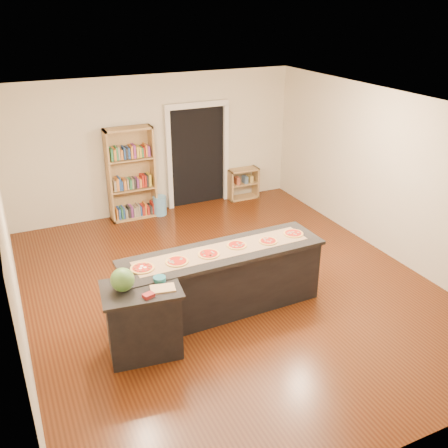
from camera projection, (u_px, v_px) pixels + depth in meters
name	position (u px, v px, depth m)	size (l,w,h in m)	color
room	(230.00, 204.00, 7.24)	(6.00, 7.00, 2.80)	beige
doorway	(198.00, 150.00, 10.53)	(1.40, 0.09, 2.21)	black
kitchen_island	(223.00, 280.00, 7.07)	(2.90, 0.78, 0.96)	black
side_counter	(143.00, 320.00, 6.20)	(0.95, 0.70, 0.94)	black
bookshelf	(131.00, 174.00, 9.91)	(0.93, 0.33, 1.87)	tan
low_shelf	(243.00, 184.00, 11.14)	(0.69, 0.30, 0.69)	tan
waste_bin	(160.00, 206.00, 10.34)	(0.28, 0.28, 0.40)	#5FA1D3
kraft_paper	(223.00, 250.00, 6.88)	(2.51, 0.45, 0.00)	#936B4C
watermelon	(122.00, 280.00, 5.91)	(0.29, 0.29, 0.29)	#144214
cutting_board	(163.00, 288.00, 5.99)	(0.29, 0.20, 0.02)	tan
package_red	(149.00, 295.00, 5.82)	(0.13, 0.09, 0.05)	maroon
package_teal	(160.00, 279.00, 6.15)	(0.16, 0.16, 0.06)	#195966
pizza_a	(142.00, 268.00, 6.40)	(0.30, 0.30, 0.02)	tan
pizza_b	(177.00, 261.00, 6.56)	(0.32, 0.32, 0.02)	tan
pizza_c	(209.00, 254.00, 6.75)	(0.28, 0.28, 0.02)	tan
pizza_d	(237.00, 245.00, 6.99)	(0.29, 0.29, 0.02)	tan
pizza_e	(268.00, 241.00, 7.11)	(0.27, 0.27, 0.02)	tan
pizza_f	(293.00, 233.00, 7.34)	(0.30, 0.30, 0.02)	tan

